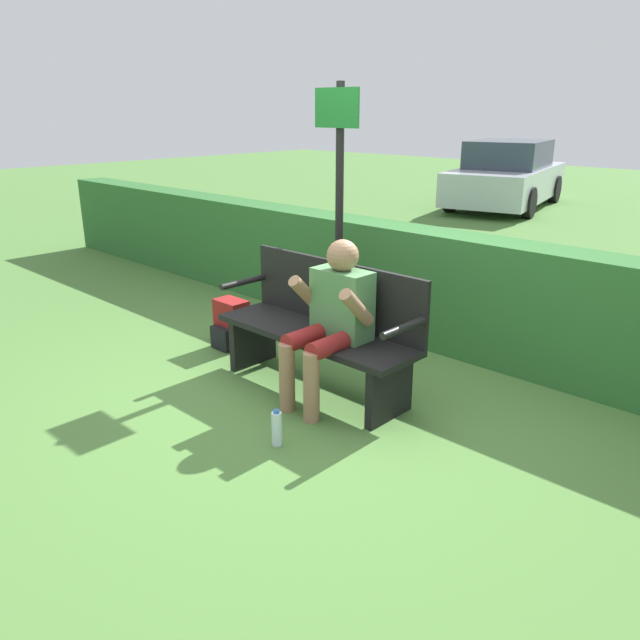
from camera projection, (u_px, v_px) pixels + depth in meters
ground_plane at (315, 388)px, 4.68m from camera, size 40.00×40.00×0.00m
hedge_back at (426, 287)px, 5.50m from camera, size 12.00×0.40×1.01m
park_bench at (321, 327)px, 4.58m from camera, size 1.63×0.49×0.94m
person_seated at (332, 314)px, 4.29m from camera, size 0.56×0.60×1.16m
backpack at (231, 325)px, 5.45m from camera, size 0.29×0.25×0.42m
water_bottle at (277, 428)px, 3.87m from camera, size 0.07×0.07×0.24m
signpost at (339, 192)px, 5.28m from camera, size 0.46×0.09×2.20m
parked_car at (507, 176)px, 13.04m from camera, size 2.46×4.19×1.36m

